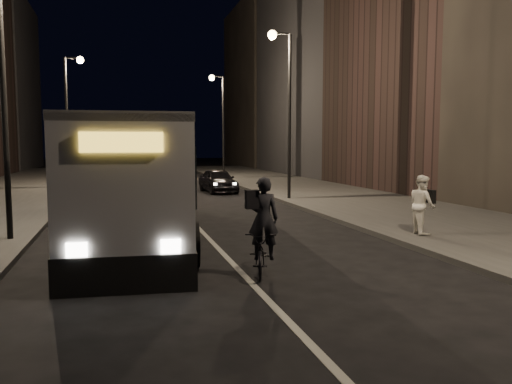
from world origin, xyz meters
TOP-DOWN VIEW (x-y plane):
  - ground at (0.00, 0.00)m, footprint 180.00×180.00m
  - sidewalk_right at (8.50, 14.00)m, footprint 7.00×70.00m
  - building_row_right at (16.00, 27.50)m, footprint 8.00×61.00m
  - streetlight_right_mid at (5.33, 12.00)m, footprint 1.20×0.44m
  - streetlight_right_far at (5.33, 28.00)m, footprint 1.20×0.44m
  - streetlight_left_near at (-5.33, 4.00)m, footprint 1.20×0.44m
  - streetlight_left_far at (-5.33, 22.00)m, footprint 1.20×0.44m
  - city_bus at (-1.96, 4.49)m, footprint 3.84×12.99m
  - cyclist_on_bicycle at (0.40, -1.09)m, footprint 1.13×1.98m
  - pedestrian_woman at (6.16, 1.54)m, footprint 0.79×0.95m
  - car_near at (3.10, 17.58)m, footprint 1.95×4.22m
  - car_mid at (-2.56, 27.48)m, footprint 2.19×4.71m
  - car_far at (1.65, 37.80)m, footprint 1.96×4.72m

SIDE VIEW (x-z plane):
  - ground at x=0.00m, z-range 0.00..0.00m
  - sidewalk_right at x=8.50m, z-range 0.00..0.16m
  - car_far at x=1.65m, z-range 0.00..1.36m
  - car_near at x=3.10m, z-range 0.00..1.40m
  - cyclist_on_bicycle at x=0.40m, z-range -0.36..1.79m
  - car_mid at x=-2.56m, z-range 0.00..1.49m
  - pedestrian_woman at x=6.16m, z-range 0.16..1.94m
  - city_bus at x=-1.96m, z-range 0.15..3.61m
  - streetlight_right_mid at x=5.33m, z-range 1.30..9.42m
  - streetlight_right_far at x=5.33m, z-range 1.30..9.42m
  - streetlight_left_near at x=-5.33m, z-range 1.30..9.42m
  - streetlight_left_far at x=-5.33m, z-range 1.30..9.42m
  - building_row_right at x=16.00m, z-range 0.00..21.00m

